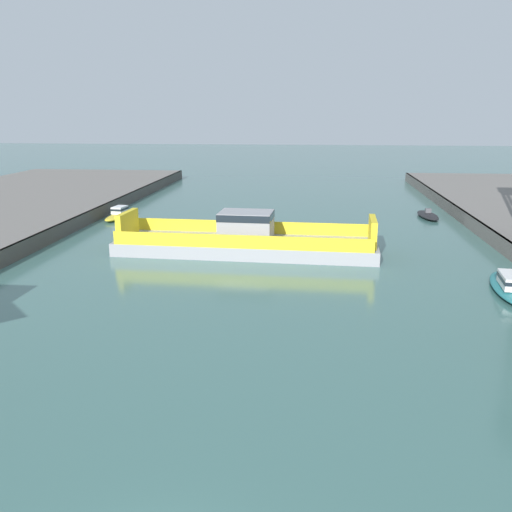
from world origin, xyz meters
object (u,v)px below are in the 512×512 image
(chain_ferry, at_px, (246,240))
(moored_boat_mid_left, at_px, (119,214))
(moored_boat_near_left, at_px, (428,215))
(moored_boat_mid_right, at_px, (512,286))

(chain_ferry, xyz_separation_m, moored_boat_mid_left, (-16.26, 14.44, -0.58))
(moored_boat_near_left, height_order, moored_boat_mid_left, moored_boat_mid_left)
(moored_boat_near_left, bearing_deg, moored_boat_mid_right, -89.46)
(chain_ferry, relative_size, moored_boat_mid_left, 3.77)
(moored_boat_mid_right, bearing_deg, chain_ferry, 153.98)
(moored_boat_mid_right, bearing_deg, moored_boat_near_left, 90.54)
(chain_ferry, bearing_deg, moored_boat_mid_right, -26.02)
(moored_boat_near_left, height_order, moored_boat_mid_right, moored_boat_mid_right)
(moored_boat_near_left, distance_m, moored_boat_mid_left, 35.25)
(moored_boat_near_left, bearing_deg, chain_ferry, -135.34)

